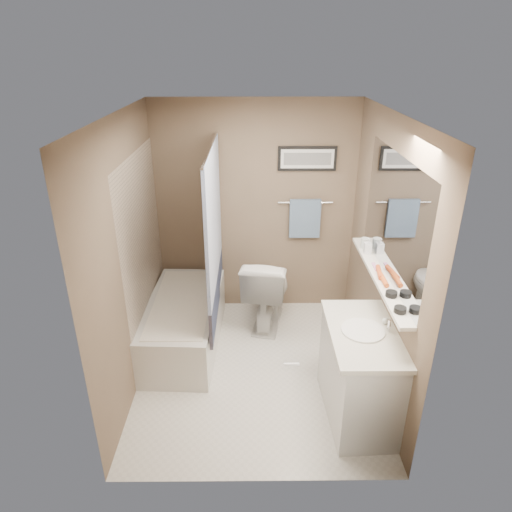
{
  "coord_description": "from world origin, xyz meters",
  "views": [
    {
      "loc": [
        -0.03,
        -3.56,
        2.87
      ],
      "look_at": [
        0.0,
        0.15,
        1.15
      ],
      "focal_mm": 32.0,
      "sensor_mm": 36.0,
      "label": 1
    }
  ],
  "objects_px": {
    "soap_bottle": "(368,246)",
    "bathtub": "(184,323)",
    "glass_jar": "(365,243)",
    "candle_bowl_near": "(400,310)",
    "hair_brush_back": "(379,272)",
    "toilet": "(267,289)",
    "hair_brush_front": "(383,279)",
    "candle_bowl_far": "(391,294)",
    "vanity": "(360,376)"
  },
  "relations": [
    {
      "from": "soap_bottle",
      "to": "bathtub",
      "type": "bearing_deg",
      "value": 175.07
    },
    {
      "from": "glass_jar",
      "to": "soap_bottle",
      "type": "height_order",
      "value": "soap_bottle"
    },
    {
      "from": "candle_bowl_near",
      "to": "hair_brush_back",
      "type": "bearing_deg",
      "value": 90.0
    },
    {
      "from": "toilet",
      "to": "hair_brush_front",
      "type": "height_order",
      "value": "hair_brush_front"
    },
    {
      "from": "bathtub",
      "to": "candle_bowl_near",
      "type": "bearing_deg",
      "value": -30.91
    },
    {
      "from": "candle_bowl_far",
      "to": "glass_jar",
      "type": "height_order",
      "value": "glass_jar"
    },
    {
      "from": "candle_bowl_far",
      "to": "hair_brush_back",
      "type": "xyz_separation_m",
      "value": [
        0.0,
        0.37,
        0.0
      ]
    },
    {
      "from": "hair_brush_back",
      "to": "candle_bowl_near",
      "type": "bearing_deg",
      "value": -90.0
    },
    {
      "from": "candle_bowl_near",
      "to": "toilet",
      "type": "bearing_deg",
      "value": 119.66
    },
    {
      "from": "hair_brush_front",
      "to": "soap_bottle",
      "type": "height_order",
      "value": "soap_bottle"
    },
    {
      "from": "vanity",
      "to": "hair_brush_back",
      "type": "bearing_deg",
      "value": 63.94
    },
    {
      "from": "soap_bottle",
      "to": "toilet",
      "type": "bearing_deg",
      "value": 148.27
    },
    {
      "from": "bathtub",
      "to": "glass_jar",
      "type": "bearing_deg",
      "value": 1.3
    },
    {
      "from": "bathtub",
      "to": "soap_bottle",
      "type": "relative_size",
      "value": 10.11
    },
    {
      "from": "bathtub",
      "to": "hair_brush_front",
      "type": "xyz_separation_m",
      "value": [
        1.79,
        -0.72,
        0.89
      ]
    },
    {
      "from": "glass_jar",
      "to": "soap_bottle",
      "type": "bearing_deg",
      "value": -90.0
    },
    {
      "from": "toilet",
      "to": "hair_brush_back",
      "type": "distance_m",
      "value": 1.53
    },
    {
      "from": "vanity",
      "to": "soap_bottle",
      "type": "bearing_deg",
      "value": 75.1
    },
    {
      "from": "vanity",
      "to": "soap_bottle",
      "type": "relative_size",
      "value": 6.07
    },
    {
      "from": "vanity",
      "to": "toilet",
      "type": "bearing_deg",
      "value": 113.95
    },
    {
      "from": "vanity",
      "to": "hair_brush_front",
      "type": "xyz_separation_m",
      "value": [
        0.19,
        0.3,
        0.74
      ]
    },
    {
      "from": "candle_bowl_far",
      "to": "toilet",
      "type": "bearing_deg",
      "value": 123.65
    },
    {
      "from": "bathtub",
      "to": "toilet",
      "type": "xyz_separation_m",
      "value": [
        0.88,
        0.41,
        0.17
      ]
    },
    {
      "from": "vanity",
      "to": "soap_bottle",
      "type": "distance_m",
      "value": 1.19
    },
    {
      "from": "hair_brush_back",
      "to": "glass_jar",
      "type": "bearing_deg",
      "value": 90.0
    },
    {
      "from": "glass_jar",
      "to": "candle_bowl_far",
      "type": "bearing_deg",
      "value": -90.0
    },
    {
      "from": "candle_bowl_far",
      "to": "hair_brush_front",
      "type": "xyz_separation_m",
      "value": [
        0.0,
        0.24,
        0.0
      ]
    },
    {
      "from": "toilet",
      "to": "glass_jar",
      "type": "height_order",
      "value": "glass_jar"
    },
    {
      "from": "vanity",
      "to": "hair_brush_front",
      "type": "relative_size",
      "value": 4.09
    },
    {
      "from": "candle_bowl_near",
      "to": "bathtub",
      "type": "bearing_deg",
      "value": 146.41
    },
    {
      "from": "toilet",
      "to": "soap_bottle",
      "type": "height_order",
      "value": "soap_bottle"
    },
    {
      "from": "toilet",
      "to": "soap_bottle",
      "type": "bearing_deg",
      "value": 158.9
    },
    {
      "from": "glass_jar",
      "to": "hair_brush_front",
      "type": "bearing_deg",
      "value": -90.0
    },
    {
      "from": "hair_brush_back",
      "to": "soap_bottle",
      "type": "xyz_separation_m",
      "value": [
        0.0,
        0.44,
        0.05
      ]
    },
    {
      "from": "candle_bowl_far",
      "to": "glass_jar",
      "type": "relative_size",
      "value": 0.9
    },
    {
      "from": "toilet",
      "to": "soap_bottle",
      "type": "relative_size",
      "value": 5.64
    },
    {
      "from": "vanity",
      "to": "candle_bowl_far",
      "type": "xyz_separation_m",
      "value": [
        0.19,
        0.07,
        0.73
      ]
    },
    {
      "from": "candle_bowl_near",
      "to": "hair_brush_front",
      "type": "distance_m",
      "value": 0.47
    },
    {
      "from": "toilet",
      "to": "vanity",
      "type": "distance_m",
      "value": 1.6
    },
    {
      "from": "toilet",
      "to": "glass_jar",
      "type": "relative_size",
      "value": 8.37
    },
    {
      "from": "candle_bowl_near",
      "to": "glass_jar",
      "type": "bearing_deg",
      "value": 90.0
    },
    {
      "from": "candle_bowl_near",
      "to": "glass_jar",
      "type": "relative_size",
      "value": 0.9
    },
    {
      "from": "candle_bowl_far",
      "to": "glass_jar",
      "type": "distance_m",
      "value": 0.91
    },
    {
      "from": "vanity",
      "to": "glass_jar",
      "type": "relative_size",
      "value": 9.0
    },
    {
      "from": "bathtub",
      "to": "soap_bottle",
      "type": "height_order",
      "value": "soap_bottle"
    },
    {
      "from": "candle_bowl_far",
      "to": "hair_brush_back",
      "type": "distance_m",
      "value": 0.37
    },
    {
      "from": "hair_brush_front",
      "to": "hair_brush_back",
      "type": "bearing_deg",
      "value": 90.0
    },
    {
      "from": "hair_brush_back",
      "to": "glass_jar",
      "type": "xyz_separation_m",
      "value": [
        0.0,
        0.55,
        0.03
      ]
    },
    {
      "from": "glass_jar",
      "to": "vanity",
      "type": "bearing_deg",
      "value": -100.7
    },
    {
      "from": "soap_bottle",
      "to": "hair_brush_back",
      "type": "bearing_deg",
      "value": -90.0
    }
  ]
}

